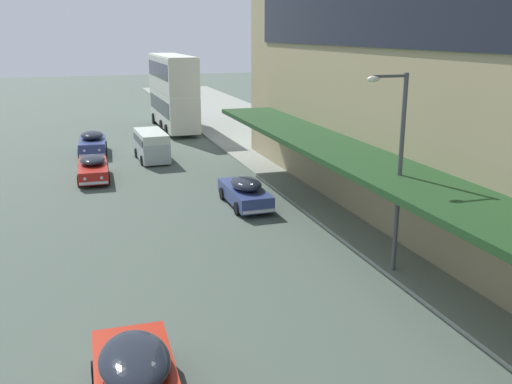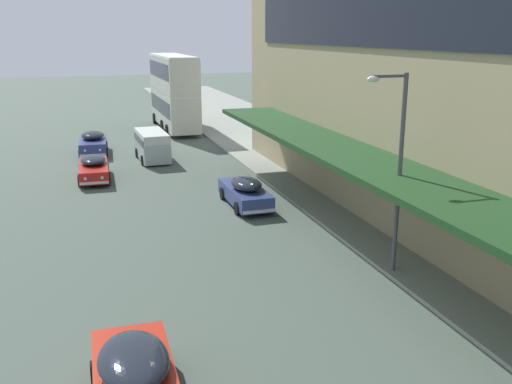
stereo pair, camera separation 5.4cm
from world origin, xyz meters
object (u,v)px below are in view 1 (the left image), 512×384
sedan_second_mid (245,192)px  sedan_oncoming_rear (137,384)px  sedan_trailing_mid (92,143)px  sedan_far_back (93,168)px  transit_bus_kerbside_front (173,90)px  street_lamp (396,160)px  vw_van (151,144)px

sedan_second_mid → sedan_oncoming_rear: size_ratio=0.94×
sedan_trailing_mid → sedan_far_back: sedan_trailing_mid is taller
transit_bus_kerbside_front → sedan_trailing_mid: transit_bus_kerbside_front is taller
transit_bus_kerbside_front → sedan_second_mid: transit_bus_kerbside_front is taller
transit_bus_kerbside_front → street_lamp: street_lamp is taller
transit_bus_kerbside_front → sedan_trailing_mid: 11.85m
transit_bus_kerbside_front → vw_van: (-3.62, -12.21, -2.37)m
street_lamp → vw_van: bearing=104.3°
transit_bus_kerbside_front → street_lamp: bearing=-86.8°
sedan_trailing_mid → street_lamp: 26.83m
sedan_second_mid → street_lamp: 10.49m
sedan_trailing_mid → transit_bus_kerbside_front: bearing=50.5°
vw_van → transit_bus_kerbside_front: bearing=73.5°
sedan_second_mid → street_lamp: size_ratio=0.67×
sedan_trailing_mid → street_lamp: bearing=-69.7°
vw_van → street_lamp: bearing=-75.7°
sedan_oncoming_rear → sedan_far_back: 22.47m
transit_bus_kerbside_front → sedan_second_mid: 24.45m
vw_van → street_lamp: size_ratio=0.66×
sedan_oncoming_rear → street_lamp: 11.25m
street_lamp → transit_bus_kerbside_front: bearing=93.2°
transit_bus_kerbside_front → street_lamp: size_ratio=1.61×
sedan_second_mid → vw_van: 12.45m
sedan_oncoming_rear → vw_van: vw_van is taller
street_lamp → sedan_oncoming_rear: bearing=-151.5°
sedan_second_mid → sedan_trailing_mid: bearing=113.6°
sedan_trailing_mid → sedan_far_back: bearing=-92.0°
transit_bus_kerbside_front → sedan_far_back: 18.39m
sedan_second_mid → vw_van: size_ratio=1.01×
transit_bus_kerbside_front → sedan_oncoming_rear: 39.80m
transit_bus_kerbside_front → vw_van: bearing=-106.5°
vw_van → sedan_second_mid: bearing=-76.1°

